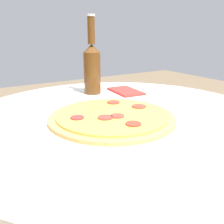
# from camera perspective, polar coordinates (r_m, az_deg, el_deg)

# --- Properties ---
(table) EXTENTS (0.92, 0.92, 0.72)m
(table) POSITION_cam_1_polar(r_m,az_deg,el_deg) (0.80, 1.43, -12.23)
(table) COLOR silver
(table) RESTS_ON ground_plane
(pizza) EXTENTS (0.35, 0.35, 0.02)m
(pizza) POSITION_cam_1_polar(r_m,az_deg,el_deg) (0.69, 0.02, -0.97)
(pizza) COLOR tan
(pizza) RESTS_ON table
(beer_bottle) EXTENTS (0.06, 0.06, 0.29)m
(beer_bottle) POSITION_cam_1_polar(r_m,az_deg,el_deg) (0.95, -4.58, 10.47)
(beer_bottle) COLOR #563314
(beer_bottle) RESTS_ON table
(napkin) EXTENTS (0.16, 0.10, 0.01)m
(napkin) POSITION_cam_1_polar(r_m,az_deg,el_deg) (0.99, 3.12, 4.78)
(napkin) COLOR red
(napkin) RESTS_ON table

